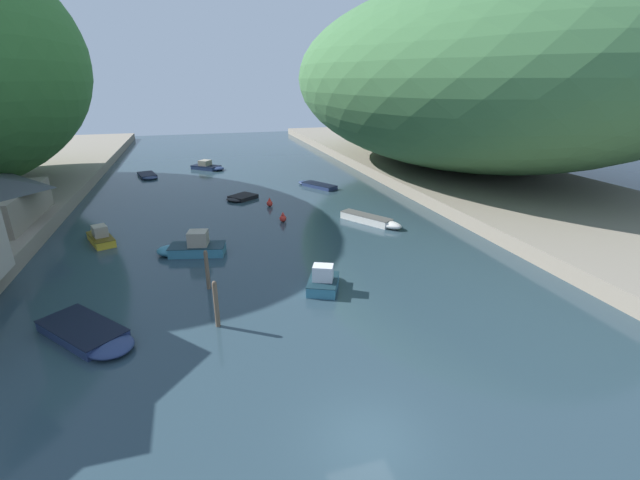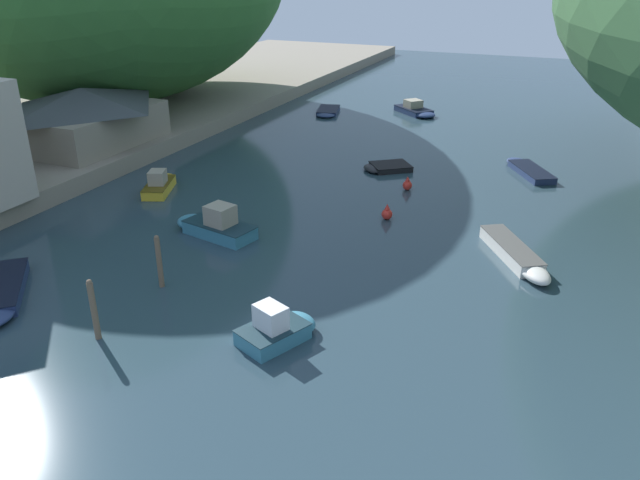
# 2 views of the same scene
# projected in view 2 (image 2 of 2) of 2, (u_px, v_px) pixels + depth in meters

# --- Properties ---
(water_surface) EXTENTS (130.00, 130.00, 0.00)m
(water_surface) POSITION_uv_depth(u_px,v_px,m) (378.00, 188.00, 40.05)
(water_surface) COLOR #283D47
(water_surface) RESTS_ON ground
(left_bank) EXTENTS (22.00, 120.00, 1.18)m
(left_bank) POSITION_uv_depth(u_px,v_px,m) (46.00, 136.00, 49.63)
(left_bank) COLOR gray
(left_bank) RESTS_ON ground
(boathouse_shed) EXTENTS (8.06, 10.78, 4.01)m
(boathouse_shed) POSITION_uv_depth(u_px,v_px,m) (84.00, 115.00, 44.52)
(boathouse_shed) COLOR gray
(boathouse_shed) RESTS_ON left_bank
(boat_yellow_tender) EXTENTS (4.09, 5.51, 0.44)m
(boat_yellow_tender) POSITION_uv_depth(u_px,v_px,m) (527.00, 169.00, 43.02)
(boat_yellow_tender) COLOR navy
(boat_yellow_tender) RESTS_ON water_surface
(boat_navy_launch) EXTENTS (2.95, 4.90, 0.39)m
(boat_navy_launch) POSITION_uv_depth(u_px,v_px,m) (328.00, 112.00, 59.19)
(boat_navy_launch) COLOR navy
(boat_navy_launch) RESTS_ON water_surface
(boat_near_quay) EXTENTS (5.11, 2.72, 1.76)m
(boat_near_quay) POSITION_uv_depth(u_px,v_px,m) (213.00, 225.00, 33.15)
(boat_near_quay) COLOR teal
(boat_near_quay) RESTS_ON water_surface
(boat_mid_channel) EXTENTS (4.94, 4.72, 1.25)m
(boat_mid_channel) POSITION_uv_depth(u_px,v_px,m) (416.00, 110.00, 58.96)
(boat_mid_channel) COLOR navy
(boat_mid_channel) RESTS_ON water_surface
(boat_red_skiff) EXTENTS (2.84, 4.46, 1.44)m
(boat_red_skiff) POSITION_uv_depth(u_px,v_px,m) (160.00, 183.00, 39.58)
(boat_red_skiff) COLOR gold
(boat_red_skiff) RESTS_ON water_surface
(boat_moored_right) EXTENTS (2.80, 3.57, 1.61)m
(boat_moored_right) POSITION_uv_depth(u_px,v_px,m) (279.00, 328.00, 23.97)
(boat_moored_right) COLOR teal
(boat_moored_right) RESTS_ON water_surface
(boat_open_rowboat) EXTENTS (4.26, 5.83, 0.65)m
(boat_open_rowboat) POSITION_uv_depth(u_px,v_px,m) (518.00, 256.00, 30.12)
(boat_open_rowboat) COLOR silver
(boat_open_rowboat) RESTS_ON water_surface
(boat_small_dinghy) EXTENTS (3.79, 3.58, 0.39)m
(boat_small_dinghy) POSITION_uv_depth(u_px,v_px,m) (385.00, 167.00, 43.42)
(boat_small_dinghy) COLOR black
(boat_small_dinghy) RESTS_ON water_surface
(mooring_post_nearest) EXTENTS (0.24, 0.24, 2.57)m
(mooring_post_nearest) POSITION_uv_depth(u_px,v_px,m) (94.00, 309.00, 23.68)
(mooring_post_nearest) COLOR brown
(mooring_post_nearest) RESTS_ON water_surface
(mooring_post_second) EXTENTS (0.24, 0.24, 2.51)m
(mooring_post_second) POSITION_uv_depth(u_px,v_px,m) (159.00, 261.00, 27.52)
(mooring_post_second) COLOR brown
(mooring_post_second) RESTS_ON water_surface
(channel_buoy_near) EXTENTS (0.62, 0.62, 0.92)m
(channel_buoy_near) POSITION_uv_depth(u_px,v_px,m) (387.00, 213.00, 35.11)
(channel_buoy_near) COLOR red
(channel_buoy_near) RESTS_ON water_surface
(channel_buoy_far) EXTENTS (0.60, 0.60, 0.91)m
(channel_buoy_far) POSITION_uv_depth(u_px,v_px,m) (407.00, 185.00, 39.60)
(channel_buoy_far) COLOR red
(channel_buoy_far) RESTS_ON water_surface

